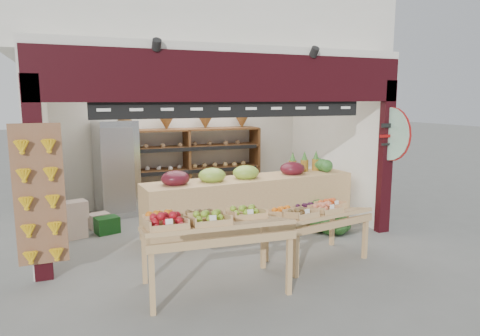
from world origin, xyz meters
name	(u,v)px	position (x,y,z in m)	size (l,w,h in m)	color
ground	(217,232)	(0.00, 0.00, 0.00)	(60.00, 60.00, 0.00)	slate
shop_structure	(189,18)	(0.00, 1.61, 3.92)	(6.36, 5.12, 5.40)	silver
banana_board	(40,198)	(-2.73, -1.17, 1.12)	(0.60, 0.15, 1.80)	brown
gift_sign	(391,134)	(2.75, -1.15, 1.75)	(0.04, 0.93, 0.92)	#A8D3B7
back_shelving	(187,154)	(-0.02, 1.91, 1.18)	(3.23, 0.53, 1.98)	brown
refrigerator	(116,168)	(-1.50, 1.83, 0.96)	(0.75, 0.75, 1.92)	#B7BABF
cardboard_stack	(87,222)	(-2.14, 0.71, 0.23)	(1.02, 0.82, 0.64)	beige
mid_counter	(250,202)	(0.59, -0.13, 0.52)	(3.90, 1.02, 1.19)	tan
display_table_left	(204,222)	(-0.88, -2.12, 0.86)	(1.81, 1.08, 1.10)	tan
display_table_right	(313,213)	(0.87, -1.77, 0.71)	(1.55, 1.04, 0.93)	tan
watermelon_pile	(330,220)	(1.89, -0.69, 0.20)	(0.75, 0.72, 0.55)	#174719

